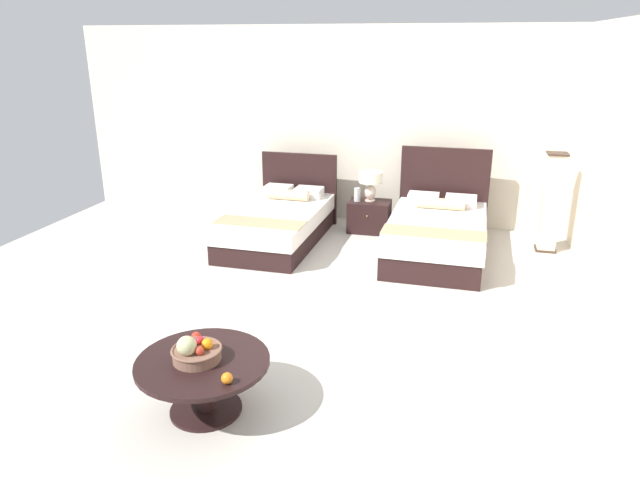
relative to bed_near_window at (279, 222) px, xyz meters
The scene contains 13 objects.
ground_plane 2.32m from the bed_near_window, 62.07° to the right, with size 9.39×10.37×0.02m, color beige.
wall_back 2.09m from the bed_near_window, 51.52° to the left, with size 9.39×0.12×2.88m, color beige.
wall_side_right 4.45m from the bed_near_window, 22.32° to the right, with size 0.12×5.97×2.88m, color beige.
bed_near_window is the anchor object (origin of this frame).
bed_near_corner 2.16m from the bed_near_window, ahead, with size 1.28×2.12×1.24m.
nightstand 1.37m from the bed_near_window, 32.70° to the left, with size 0.60×0.45×0.46m.
table_lamp 1.46m from the bed_near_window, 33.40° to the left, with size 0.34×0.34×0.43m.
vase 1.23m from the bed_near_window, 35.72° to the left, with size 0.09×0.09×0.20m.
coffee_table 3.91m from the bed_near_window, 80.23° to the right, with size 0.99×0.99×0.44m.
fruit_bowl 3.93m from the bed_near_window, 80.89° to the right, with size 0.37×0.37×0.22m.
loose_apple 3.65m from the bed_near_window, 82.14° to the right, with size 0.08×0.08×0.08m.
loose_orange 4.21m from the bed_near_window, 76.81° to the right, with size 0.08×0.08×0.08m.
floor_lamp_corner 3.63m from the bed_near_window, ahead, with size 0.26×0.26×1.31m.
Camera 1 is at (1.32, -5.19, 2.65)m, focal length 32.17 mm.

